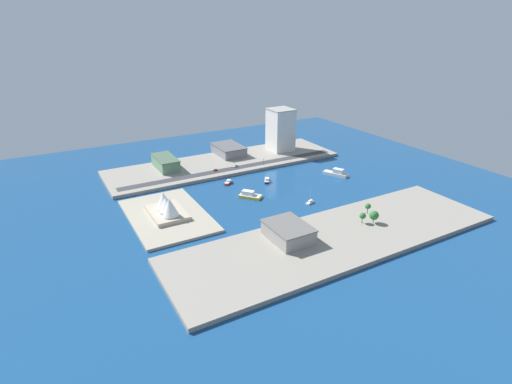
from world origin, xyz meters
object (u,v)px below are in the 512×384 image
Objects in this scene: terminal_long_green at (166,163)px; van_white at (236,166)px; patrol_launch_navy at (267,180)px; hotel_broad_white at (281,130)px; traffic_light_waterfront at (264,161)px; sailboat_small_white at (310,202)px; carpark_squat_concrete at (288,232)px; ferry_white_commuter at (336,173)px; tugboat_red at (228,182)px; ferry_yellow_fast at (250,195)px; warehouse_low_gray at (229,150)px; opera_landmark at (167,207)px; pickup_red at (215,170)px.

terminal_long_green reaches higher than van_white.
hotel_broad_white is (70.03, -59.00, 24.77)m from patrol_launch_navy.
hotel_broad_white is 59.02m from traffic_light_waterfront.
sailboat_small_white is at bearing -149.36° from terminal_long_green.
terminal_long_green is 6.03× the size of traffic_light_waterfront.
hotel_broad_white is at bearing -31.02° from carpark_squat_concrete.
sailboat_small_white is 0.32× the size of terminal_long_green.
ferry_white_commuter reaches higher than patrol_launch_navy.
sailboat_small_white reaches higher than tugboat_red.
ferry_yellow_fast is 79.72m from carpark_squat_concrete.
ferry_white_commuter is at bearing -147.58° from warehouse_low_gray.
warehouse_low_gray is 191.09m from carpark_squat_concrete.
terminal_long_green is 132.65m from hotel_broad_white.
patrol_launch_navy is (-12.61, -33.74, 0.09)m from tugboat_red.
tugboat_red is 79.46m from opera_landmark.
van_white is at bearing 9.30° from sailboat_small_white.
warehouse_low_gray is 8.85× the size of pickup_red.
carpark_squat_concrete is at bearing 148.98° from hotel_broad_white.
sailboat_small_white is 50.74m from ferry_yellow_fast.
pickup_red is 0.70× the size of traffic_light_waterfront.
patrol_launch_navy is at bearing 179.30° from warehouse_low_gray.
hotel_broad_white reaches higher than traffic_light_waterfront.
patrol_launch_navy is 0.41× the size of carpark_squat_concrete.
pickup_red is at bearing 21.27° from sailboat_small_white.
carpark_squat_concrete is 149.07m from traffic_light_waterfront.
ferry_yellow_fast reaches higher than van_white.
warehouse_low_gray is at bearing -13.79° from carpark_squat_concrete.
pickup_red is at bearing -128.91° from terminal_long_green.
tugboat_red is 0.26× the size of warehouse_low_gray.
hotel_broad_white is 78.11m from van_white.
carpark_squat_concrete is at bearing 156.45° from patrol_launch_navy.
pickup_red is (65.94, 2.24, 1.85)m from ferry_yellow_fast.
tugboat_red is 0.83× the size of sailboat_small_white.
terminal_long_green is 8.60× the size of pickup_red.
traffic_light_waterfront is at bearing -39.22° from ferry_yellow_fast.
sailboat_small_white is 0.39× the size of carpark_squat_concrete.
carpark_squat_concrete is 7.18× the size of pickup_red.
traffic_light_waterfront is (-36.02, 42.80, -18.82)m from hotel_broad_white.
patrol_launch_navy is 0.67× the size of ferry_yellow_fast.
ferry_white_commuter is 2.37× the size of tugboat_red.
carpark_squat_concrete is at bearing 130.80° from sailboat_small_white.
warehouse_low_gray is 51.73m from traffic_light_waterfront.
ferry_white_commuter is at bearing -121.61° from pickup_red.
van_white is 28.26m from traffic_light_waterfront.
terminal_long_green is at bearing 44.47° from patrol_launch_navy.
warehouse_low_gray is at bearing -0.70° from patrol_launch_navy.
hotel_broad_white is 8.92× the size of van_white.
ferry_white_commuter is 0.76× the size of carpark_squat_concrete.
ferry_white_commuter is at bearing -175.46° from hotel_broad_white.
sailboat_small_white is at bearing -170.70° from van_white.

